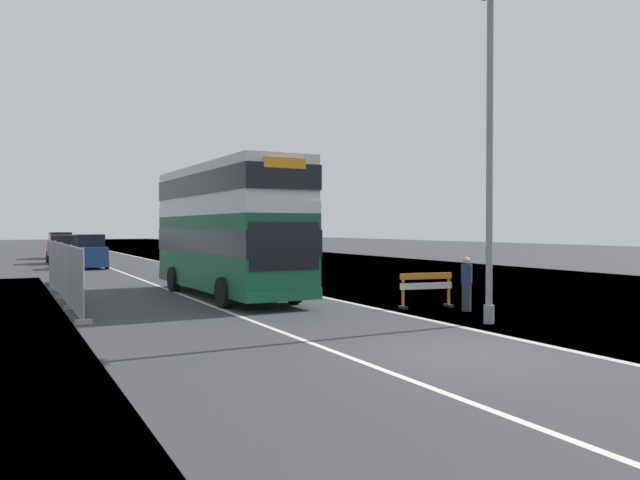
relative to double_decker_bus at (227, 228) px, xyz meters
The scene contains 9 objects.
ground 12.89m from the double_decker_bus, 83.56° to the right, with size 140.00×280.00×0.10m.
double_decker_bus is the anchor object (origin of this frame).
lamppost_foreground 10.62m from the double_decker_bus, 66.34° to the right, with size 0.29×0.70×9.01m.
roadworks_barrier 7.93m from the double_decker_bus, 52.31° to the right, with size 1.84×0.69×1.13m.
construction_site_fence 6.18m from the double_decker_bus, 160.03° to the left, with size 0.44×13.80×2.07m.
car_oncoming_near 20.03m from the double_decker_bus, 97.54° to the left, with size 1.98×4.39×2.17m.
car_receding_mid 26.66m from the double_decker_bus, 97.93° to the left, with size 2.07×3.86×2.06m.
car_receding_far 34.87m from the double_decker_bus, 95.29° to the left, with size 2.03×4.19×2.22m.
pedestrian_at_kerb 9.25m from the double_decker_bus, 54.31° to the right, with size 0.34×0.34×1.69m.
Camera 1 is at (-8.38, -10.08, 2.59)m, focal length 35.34 mm.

